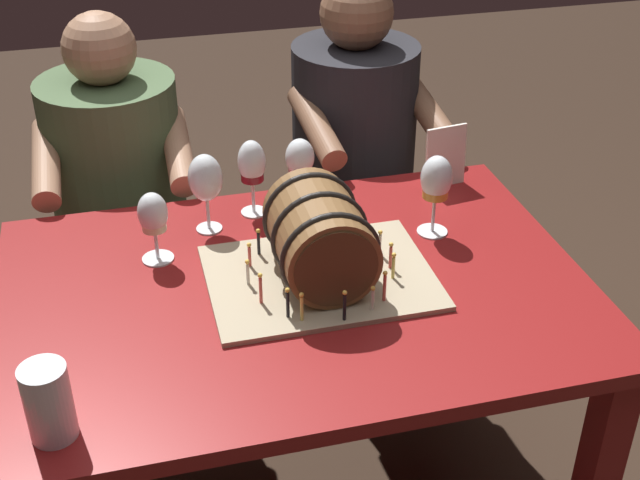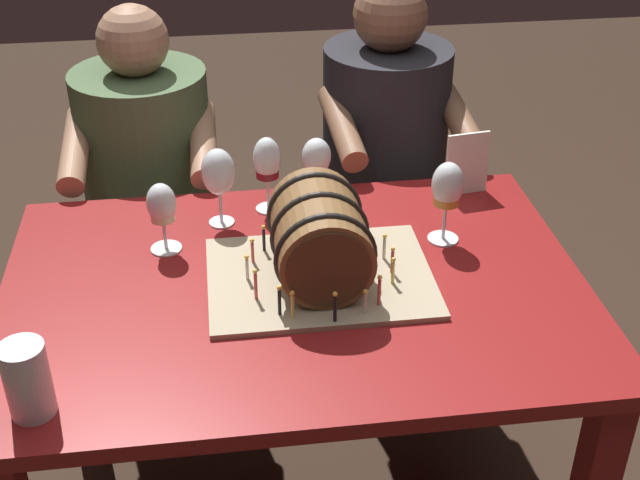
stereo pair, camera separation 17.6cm
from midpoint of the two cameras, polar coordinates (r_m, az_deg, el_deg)
dining_table at (r=1.87m, az=-4.29°, el=-6.22°), size 1.24×0.86×0.76m
barrel_cake at (r=1.76m, az=-2.86°, el=-0.27°), size 0.48×0.36×0.21m
wine_glass_amber at (r=1.92m, az=5.22°, el=3.85°), size 0.07×0.07×0.20m
wine_glass_empty at (r=1.96m, az=-10.28°, el=3.98°), size 0.08×0.08×0.19m
wine_glass_white at (r=1.88m, az=-13.81°, el=1.47°), size 0.07×0.07×0.17m
wine_glass_rose at (r=2.05m, az=-3.83°, el=5.30°), size 0.07×0.07×0.17m
wine_glass_red at (r=2.01m, az=-7.12°, el=4.93°), size 0.07×0.07×0.19m
beer_pint at (r=1.51m, az=-21.03°, el=-10.40°), size 0.08×0.08×0.14m
menu_card at (r=2.16m, az=6.14°, el=5.54°), size 0.11×0.03×0.16m
person_seated_left at (r=2.51m, az=-15.04°, el=1.17°), size 0.41×0.48×1.15m
person_seated_right at (r=2.56m, az=0.27°, el=3.52°), size 0.42×0.50×1.20m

